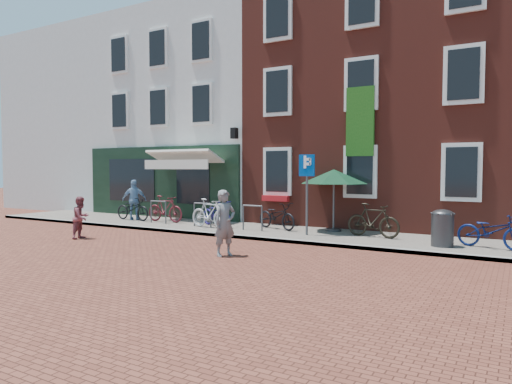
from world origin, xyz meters
The scene contains 18 objects.
ground centered at (0.00, 0.00, 0.00)m, with size 80.00×80.00×0.00m, color brown.
sidewalk centered at (1.00, 1.50, 0.05)m, with size 24.00×3.00×0.10m, color slate.
building_stucco centered at (-5.00, 7.00, 4.50)m, with size 8.00×8.00×9.00m, color silver.
building_brick_mid centered at (2.00, 7.00, 5.00)m, with size 6.00×8.00×10.00m, color maroon.
filler_left centered at (-12.50, 7.00, 4.50)m, with size 7.00×8.00×9.00m, color silver.
litter_bin centered at (6.28, 1.03, 0.63)m, with size 0.55×0.55×1.02m.
parking_sign centered at (2.43, 1.14, 1.76)m, with size 0.50×0.07×2.43m.
parasol centered at (2.83, 2.36, 1.93)m, with size 2.21×2.21×2.08m.
woman centered at (1.85, -2.43, 0.80)m, with size 0.58×0.38×1.60m, color slate.
boy centered at (-3.44, -2.27, 0.63)m, with size 0.62×0.48×1.27m, color brown.
cafe_person centered at (-5.02, 1.54, 0.88)m, with size 0.92×0.38×1.57m, color #779DC2.
bicycle_0 centered at (-5.00, 1.42, 0.54)m, with size 0.59×1.69×0.89m, color black.
bicycle_1 centered at (-3.49, 1.56, 0.59)m, with size 0.46×1.64×0.99m, color #52161D.
bicycle_2 centered at (-1.12, 1.50, 0.54)m, with size 0.59×1.69×0.89m, color navy.
bicycle_3 centered at (-1.06, 1.00, 0.59)m, with size 0.46×1.64×0.99m, color #B9B9BB.
bicycle_4 centered at (1.04, 1.87, 0.54)m, with size 0.59×1.69×0.89m, color black.
bicycle_5 centered at (4.29, 1.69, 0.59)m, with size 0.46×1.64×0.99m, color black.
bicycle_6 centered at (7.40, 1.28, 0.54)m, with size 0.59×1.69×0.89m, color #0A184C.
Camera 1 is at (8.01, -11.64, 2.12)m, focal length 32.43 mm.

